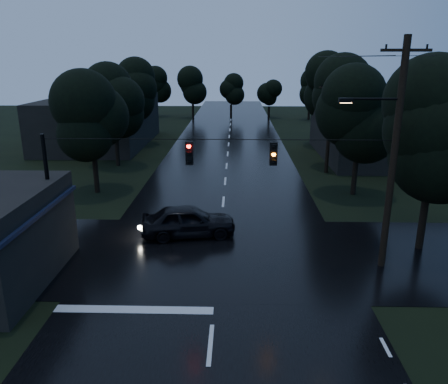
{
  "coord_description": "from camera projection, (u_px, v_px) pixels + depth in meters",
  "views": [
    {
      "loc": [
        0.79,
        -7.31,
        9.11
      ],
      "look_at": [
        0.21,
        13.8,
        2.61
      ],
      "focal_mm": 35.0,
      "sensor_mm": 36.0,
      "label": 1
    }
  ],
  "objects": [
    {
      "name": "cross_street",
      "position": [
        219.0,
        254.0,
        21.15
      ],
      "size": [
        60.0,
        9.0,
        0.02
      ],
      "primitive_type": "cube",
      "color": "black",
      "rests_on": "ground"
    },
    {
      "name": "span_signals",
      "position": [
        230.0,
        152.0,
        18.62
      ],
      "size": [
        15.0,
        0.37,
        1.12
      ],
      "color": "black",
      "rests_on": "ground"
    },
    {
      "name": "anchor_pole_left",
      "position": [
        50.0,
        201.0,
        19.5
      ],
      "size": [
        0.18,
        0.18,
        6.0
      ],
      "primitive_type": "cylinder",
      "color": "black",
      "rests_on": "ground"
    },
    {
      "name": "tree_left_a",
      "position": [
        91.0,
        118.0,
        29.39
      ],
      "size": [
        3.92,
        3.92,
        8.26
      ],
      "color": "black",
      "rests_on": "ground"
    },
    {
      "name": "tree_right_b",
      "position": [
        342.0,
        97.0,
        36.33
      ],
      "size": [
        4.48,
        4.48,
        9.44
      ],
      "color": "black",
      "rests_on": "ground"
    },
    {
      "name": "tree_corner_near",
      "position": [
        436.0,
        129.0,
        20.08
      ],
      "size": [
        4.48,
        4.48,
        9.44
      ],
      "color": "black",
      "rests_on": "ground"
    },
    {
      "name": "tree_left_c",
      "position": [
        133.0,
        88.0,
        46.4
      ],
      "size": [
        4.48,
        4.48,
        9.44
      ],
      "color": "black",
      "rests_on": "ground"
    },
    {
      "name": "utility_pole_far",
      "position": [
        329.0,
        126.0,
        35.07
      ],
      "size": [
        2.0,
        0.3,
        7.5
      ],
      "color": "black",
      "rests_on": "ground"
    },
    {
      "name": "utility_pole_main",
      "position": [
        392.0,
        153.0,
        18.45
      ],
      "size": [
        3.5,
        0.3,
        10.0
      ],
      "color": "black",
      "rests_on": "ground"
    },
    {
      "name": "tree_left_b",
      "position": [
        114.0,
        101.0,
        36.94
      ],
      "size": [
        4.2,
        4.2,
        8.85
      ],
      "color": "black",
      "rests_on": "ground"
    },
    {
      "name": "tree_right_c",
      "position": [
        326.0,
        85.0,
        45.76
      ],
      "size": [
        4.76,
        4.76,
        10.03
      ],
      "color": "black",
      "rests_on": "ground"
    },
    {
      "name": "building_far_left",
      "position": [
        100.0,
        121.0,
        47.52
      ],
      "size": [
        10.0,
        16.0,
        5.0
      ],
      "primitive_type": "cube",
      "color": "black",
      "rests_on": "ground"
    },
    {
      "name": "tree_right_a",
      "position": [
        360.0,
        113.0,
        28.81
      ],
      "size": [
        4.2,
        4.2,
        8.85
      ],
      "color": "black",
      "rests_on": "ground"
    },
    {
      "name": "building_far_right",
      "position": [
        376.0,
        134.0,
        41.15
      ],
      "size": [
        10.0,
        14.0,
        4.4
      ],
      "primitive_type": "cube",
      "color": "black",
      "rests_on": "ground"
    },
    {
      "name": "main_road",
      "position": [
        227.0,
        166.0,
        38.34
      ],
      "size": [
        12.0,
        120.0,
        0.02
      ],
      "primitive_type": "cube",
      "color": "black",
      "rests_on": "ground"
    },
    {
      "name": "car",
      "position": [
        188.0,
        221.0,
        23.1
      ],
      "size": [
        5.22,
        2.78,
        1.69
      ],
      "primitive_type": "imported",
      "rotation": [
        0.0,
        0.0,
        1.74
      ],
      "color": "black",
      "rests_on": "ground"
    }
  ]
}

